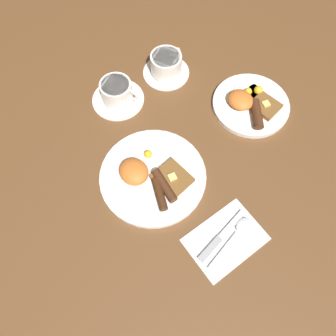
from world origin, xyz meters
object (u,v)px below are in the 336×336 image
teacup_near (117,93)px  knife (220,238)px  breakfast_plate_far (251,104)px  spoon (239,230)px  breakfast_plate_near (152,176)px  teacup_far (166,65)px

teacup_near → knife: bearing=-8.4°
breakfast_plate_far → spoon: bearing=-51.8°
breakfast_plate_near → teacup_far: 0.37m
breakfast_plate_near → breakfast_plate_far: (0.01, 0.38, 0.00)m
breakfast_plate_far → teacup_far: teacup_far is taller
teacup_near → teacup_far: bearing=84.9°
teacup_far → teacup_near: bearing=-95.1°
knife → spoon: (0.02, 0.05, 0.00)m
teacup_near → teacup_far: same height
teacup_near → spoon: (0.53, -0.02, -0.02)m
breakfast_plate_far → spoon: breakfast_plate_far is taller
breakfast_plate_far → teacup_near: teacup_near is taller
knife → teacup_far: bearing=57.5°
teacup_near → knife: 0.51m
breakfast_plate_near → spoon: 0.26m
knife → teacup_near: bearing=76.6°
breakfast_plate_far → teacup_near: bearing=-135.1°
breakfast_plate_far → teacup_near: (-0.28, -0.28, 0.02)m
breakfast_plate_near → breakfast_plate_far: size_ratio=1.25×
knife → spoon: bearing=-24.8°
teacup_far → breakfast_plate_far: bearing=20.9°
teacup_near → spoon: 0.53m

